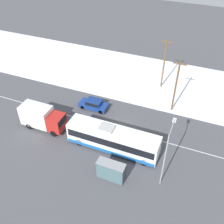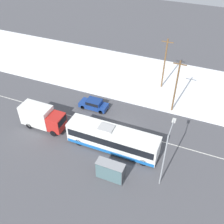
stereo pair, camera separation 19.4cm
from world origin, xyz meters
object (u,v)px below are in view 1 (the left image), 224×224
Objects in this scene: utility_pole_roadside at (176,86)px; sedan_car at (94,104)px; box_truck at (42,117)px; city_bus at (113,139)px; streetlamp at (167,151)px; bus_shelter at (110,170)px; utility_pole_snowlot at (164,63)px; pedestrian_at_stop at (106,164)px.

sedan_car is at bearing -160.12° from utility_pole_roadside.
box_truck is 0.74× the size of utility_pole_roadside.
box_truck reaches higher than city_bus.
streetlamp reaches higher than box_truck.
utility_pole_roadside is (3.69, 14.90, 2.62)m from bus_shelter.
utility_pole_snowlot is (-4.60, 18.20, -0.27)m from streetlamp.
city_bus is 10.29m from box_truck.
city_bus is 1.35× the size of utility_pole_snowlot.
utility_pole_snowlot reaches higher than city_bus.
streetlamp reaches higher than city_bus.
utility_pole_roadside reaches higher than sedan_car.
utility_pole_snowlot is (-2.99, 5.53, 0.13)m from utility_pole_roadside.
pedestrian_at_stop is at bearing -169.64° from streetlamp.
city_bus reaches higher than bus_shelter.
sedan_car is 0.57× the size of streetlamp.
box_truck is at bearing 158.60° from bus_shelter.
sedan_car is 11.68m from pedestrian_at_stop.
box_truck is at bearing 54.00° from sedan_car.
box_truck is 17.51m from streetlamp.
utility_pole_snowlot is (12.50, 15.80, 2.67)m from box_truck.
city_bus reaches higher than pedestrian_at_stop.
city_bus is 8.60m from sedan_car.
city_bus is at bearing 98.81° from pedestrian_at_stop.
utility_pole_snowlot reaches higher than pedestrian_at_stop.
city_bus is 3.57m from pedestrian_at_stop.
bus_shelter is at bearing -157.22° from streetlamp.
utility_pole_roadside is at bearing 71.39° from pedestrian_at_stop.
utility_pole_roadside is (5.19, 10.34, 2.72)m from city_bus.
sedan_car is at bearing 122.20° from pedestrian_at_stop.
city_bus is 2.71× the size of sedan_car.
utility_pole_roadside reaches higher than city_bus.
box_truck is 12.67m from bus_shelter.
city_bus is at bearing -116.67° from utility_pole_roadside.
pedestrian_at_stop is at bearing -81.19° from city_bus.
pedestrian_at_stop is 1.59m from bus_shelter.
sedan_car is at bearing -129.84° from utility_pole_snowlot.
utility_pole_roadside reaches higher than box_truck.
utility_pole_snowlot is at bearing 88.04° from bus_shelter.
utility_pole_roadside is 0.97× the size of utility_pole_snowlot.
streetlamp is at bearing -82.76° from utility_pole_roadside.
box_truck is 1.43× the size of sedan_car.
utility_pole_snowlot is (7.89, 9.46, 3.62)m from sedan_car.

